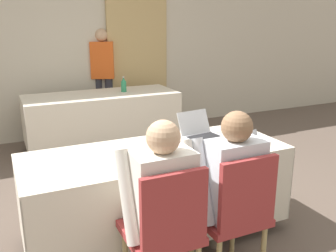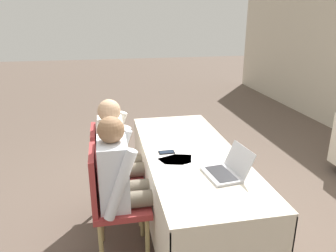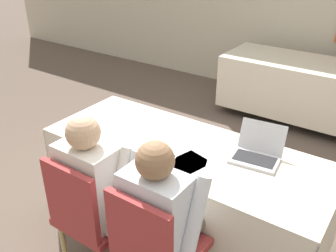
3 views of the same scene
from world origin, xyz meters
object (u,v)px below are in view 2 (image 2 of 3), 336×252
(cell_phone, at_px, (167,152))
(chair_near_right, at_px, (112,198))
(laptop, at_px, (227,170))
(person_white_shirt, at_px, (124,179))
(chair_near_left, at_px, (110,170))
(person_checkered_shirt, at_px, (120,153))

(cell_phone, xyz_separation_m, chair_near_right, (0.27, -0.49, -0.24))
(laptop, distance_m, person_white_shirt, 0.78)
(laptop, height_order, chair_near_right, laptop)
(cell_phone, bearing_deg, chair_near_left, -116.64)
(chair_near_left, relative_size, person_white_shirt, 0.78)
(cell_phone, xyz_separation_m, person_checkered_shirt, (-0.23, -0.38, -0.08))
(chair_near_right, distance_m, person_checkered_shirt, 0.54)
(chair_near_left, distance_m, chair_near_right, 0.50)
(laptop, bearing_deg, chair_near_left, -137.20)
(chair_near_left, height_order, person_checkered_shirt, person_checkered_shirt)
(cell_phone, xyz_separation_m, chair_near_left, (-0.23, -0.49, -0.24))
(chair_near_left, bearing_deg, chair_near_right, -180.00)
(chair_near_right, height_order, person_checkered_shirt, person_checkered_shirt)
(chair_near_left, height_order, chair_near_right, same)
(chair_near_right, bearing_deg, chair_near_left, 0.00)
(person_checkered_shirt, height_order, person_white_shirt, same)
(person_white_shirt, bearing_deg, chair_near_right, 90.00)
(laptop, distance_m, cell_phone, 0.61)
(chair_near_left, height_order, person_white_shirt, person_white_shirt)
(cell_phone, height_order, person_white_shirt, person_white_shirt)
(person_checkered_shirt, xyz_separation_m, person_white_shirt, (0.50, 0.00, 0.00))
(laptop, relative_size, chair_near_right, 0.37)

